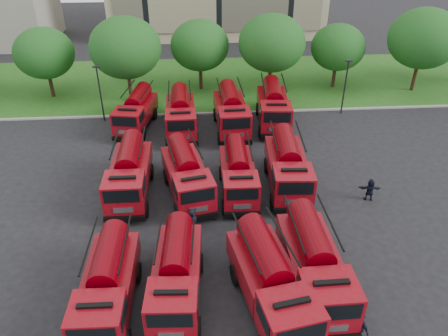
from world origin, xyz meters
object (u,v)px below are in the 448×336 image
object	(u,v)px
fire_truck_2	(270,281)
fire_truck_3	(314,263)
fire_truck_9	(181,114)
fire_truck_1	(176,273)
fire_truck_10	(231,111)
fire_truck_11	(273,106)
fire_truck_4	(129,173)
fire_truck_8	(136,111)
fire_truck_6	(238,173)
firefighter_3	(319,242)
fire_truck_0	(108,284)
fire_truck_7	(288,166)
firefighter_4	(193,231)
firefighter_5	(368,199)
fire_truck_5	(187,174)

from	to	relation	value
fire_truck_2	fire_truck_3	xyz separation A→B (m)	(2.40, 1.03, 0.00)
fire_truck_3	fire_truck_9	world-z (taller)	fire_truck_3
fire_truck_1	fire_truck_10	bearing A→B (deg)	80.02
fire_truck_10	fire_truck_11	bearing A→B (deg)	11.37
fire_truck_4	fire_truck_8	bearing A→B (deg)	93.45
fire_truck_4	fire_truck_9	bearing A→B (deg)	70.50
fire_truck_6	firefighter_3	xyz separation A→B (m)	(4.31, -5.52, -1.51)
fire_truck_10	fire_truck_0	bearing A→B (deg)	-113.28
fire_truck_4	fire_truck_9	size ratio (longest dim) A/B	1.01
fire_truck_3	fire_truck_9	size ratio (longest dim) A/B	1.02
fire_truck_7	fire_truck_4	bearing A→B (deg)	-175.99
fire_truck_8	fire_truck_11	world-z (taller)	fire_truck_11
firefighter_3	firefighter_4	xyz separation A→B (m)	(-7.47, 1.56, 0.00)
fire_truck_6	firefighter_5	size ratio (longest dim) A/B	4.20
fire_truck_0	firefighter_5	world-z (taller)	fire_truck_0
fire_truck_5	fire_truck_11	bearing A→B (deg)	42.09
fire_truck_0	fire_truck_10	bearing A→B (deg)	69.37
fire_truck_2	fire_truck_8	bearing A→B (deg)	101.56
fire_truck_3	firefighter_4	distance (m)	8.04
fire_truck_1	fire_truck_2	size ratio (longest dim) A/B	0.89
fire_truck_3	fire_truck_8	bearing A→B (deg)	118.07
fire_truck_9	fire_truck_0	bearing A→B (deg)	-101.51
fire_truck_3	firefighter_3	size ratio (longest dim) A/B	4.71
fire_truck_4	fire_truck_6	xyz separation A→B (m)	(7.30, -0.34, -0.16)
fire_truck_6	firefighter_4	xyz separation A→B (m)	(-3.16, -3.96, -1.51)
fire_truck_9	fire_truck_10	xyz separation A→B (m)	(4.33, 0.01, 0.06)
fire_truck_4	fire_truck_8	distance (m)	10.24
fire_truck_1	firefighter_5	distance (m)	14.75
fire_truck_6	firefighter_4	distance (m)	5.29
fire_truck_2	fire_truck_3	world-z (taller)	same
fire_truck_1	fire_truck_7	bearing A→B (deg)	54.81
firefighter_5	fire_truck_3	bearing A→B (deg)	60.29
fire_truck_9	firefighter_3	xyz separation A→B (m)	(8.28, -15.05, -1.64)
fire_truck_3	fire_truck_2	bearing A→B (deg)	-157.58
fire_truck_5	firefighter_3	bearing A→B (deg)	-46.98
fire_truck_7	fire_truck_11	xyz separation A→B (m)	(0.71, 9.98, 0.02)
firefighter_3	fire_truck_11	bearing A→B (deg)	-103.39
fire_truck_11	fire_truck_1	bearing A→B (deg)	-107.72
fire_truck_0	fire_truck_3	size ratio (longest dim) A/B	0.93
fire_truck_7	firefighter_3	bearing A→B (deg)	-78.09
fire_truck_3	firefighter_5	world-z (taller)	fire_truck_3
fire_truck_0	firefighter_3	distance (m)	12.33
firefighter_4	fire_truck_0	bearing A→B (deg)	99.42
fire_truck_8	firefighter_5	size ratio (longest dim) A/B	4.49
fire_truck_3	fire_truck_0	bearing A→B (deg)	-177.96
fire_truck_6	fire_truck_3	bearing A→B (deg)	-70.64
fire_truck_11	firefighter_3	size ratio (longest dim) A/B	4.85
fire_truck_1	fire_truck_8	world-z (taller)	fire_truck_8
fire_truck_1	fire_truck_9	bearing A→B (deg)	93.21
fire_truck_11	firefighter_3	world-z (taller)	fire_truck_11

